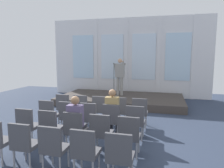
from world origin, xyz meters
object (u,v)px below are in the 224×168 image
(speaker, at_px, (120,74))
(chair_r2_c1, at_px, (50,126))
(chair_r1_c0, at_px, (49,113))
(mic_stand, at_px, (114,88))
(chair_r0_c4, at_px, (140,111))
(chair_r3_c2, at_px, (53,146))
(chair_r2_c3, at_px, (101,131))
(chair_r1_c4, at_px, (135,120))
(chair_r0_c2, at_px, (100,108))
(chair_r2_c2, at_px, (75,128))
(chair_r2_c4, at_px, (129,133))
(chair_r2_c0, at_px, (28,124))
(audience_r2_c2, at_px, (76,120))
(chair_r1_c2, at_px, (90,116))
(chair_r0_c3, at_px, (120,109))
(audience_r1_c3, at_px, (113,110))
(chair_r3_c4, at_px, (120,154))
(chair_r0_c1, at_px, (82,107))
(chair_r1_c1, at_px, (69,115))
(chair_r3_c3, at_px, (85,150))
(chair_r0_c0, at_px, (64,106))
(chair_r1_c3, at_px, (112,118))
(chair_r3_c1, at_px, (24,142))

(speaker, bearing_deg, chair_r2_c1, -95.70)
(speaker, distance_m, chair_r1_c0, 4.63)
(mic_stand, relative_size, chair_r2_c1, 1.65)
(mic_stand, distance_m, chair_r2_c1, 5.48)
(chair_r0_c4, xyz_separation_m, chair_r3_c2, (-1.29, -2.89, 0.00))
(speaker, bearing_deg, mic_stand, 161.91)
(chair_r2_c3, bearing_deg, chair_r1_c4, 56.24)
(chair_r0_c2, height_order, chair_r2_c2, same)
(chair_r1_c4, bearing_deg, chair_r2_c4, -90.00)
(chair_r2_c0, xyz_separation_m, audience_r2_c2, (1.29, 0.08, 0.18))
(audience_r2_c2, relative_size, chair_r3_c2, 1.37)
(mic_stand, height_order, chair_r1_c2, mic_stand)
(mic_stand, distance_m, chair_r0_c3, 3.71)
(audience_r1_c3, distance_m, chair_r2_c3, 1.06)
(chair_r1_c2, height_order, chair_r3_c4, same)
(chair_r0_c1, bearing_deg, chair_r3_c2, -77.44)
(chair_r0_c4, height_order, chair_r1_c4, same)
(chair_r0_c4, bearing_deg, chair_r0_c1, 180.00)
(chair_r1_c1, bearing_deg, chair_r0_c3, 36.79)
(chair_r1_c4, xyz_separation_m, chair_r2_c1, (-1.93, -0.96, 0.00))
(chair_r1_c0, distance_m, chair_r2_c2, 1.61)
(chair_r2_c1, distance_m, audience_r2_c2, 0.67)
(chair_r0_c2, xyz_separation_m, chair_r2_c4, (1.29, -1.92, 0.00))
(chair_r1_c1, xyz_separation_m, chair_r1_c4, (1.93, 0.00, 0.00))
(chair_r0_c4, xyz_separation_m, chair_r3_c3, (-0.64, -2.89, 0.00))
(chair_r2_c1, distance_m, chair_r2_c3, 1.29)
(chair_r0_c1, height_order, chair_r0_c2, same)
(chair_r0_c2, bearing_deg, chair_r1_c4, -36.79)
(chair_r2_c2, xyz_separation_m, chair_r2_c4, (1.29, 0.00, 0.00))
(chair_r0_c0, height_order, chair_r3_c4, same)
(audience_r1_c3, xyz_separation_m, chair_r2_c1, (-1.29, -1.04, -0.20))
(mic_stand, height_order, chair_r1_c3, mic_stand)
(chair_r1_c0, bearing_deg, speaker, 75.02)
(chair_r2_c0, bearing_deg, chair_r3_c3, -26.50)
(chair_r0_c1, distance_m, chair_r2_c0, 2.03)
(chair_r2_c2, bearing_deg, chair_r2_c0, 180.00)
(chair_r0_c2, height_order, chair_r3_c4, same)
(speaker, bearing_deg, chair_r3_c1, -94.84)
(chair_r3_c4, bearing_deg, speaker, 102.42)
(speaker, bearing_deg, chair_r0_c4, -67.96)
(audience_r2_c2, xyz_separation_m, chair_r2_c3, (0.64, -0.08, -0.18))
(chair_r1_c4, height_order, chair_r3_c2, same)
(mic_stand, bearing_deg, chair_r2_c0, -98.89)
(audience_r1_c3, distance_m, chair_r1_c4, 0.68)
(chair_r2_c2, relative_size, chair_r2_c3, 1.00)
(chair_r0_c2, bearing_deg, chair_r0_c3, 0.00)
(chair_r2_c1, height_order, chair_r3_c1, same)
(chair_r0_c0, bearing_deg, speaker, 71.10)
(chair_r0_c2, bearing_deg, chair_r3_c1, -102.56)
(chair_r1_c4, distance_m, chair_r2_c0, 2.75)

